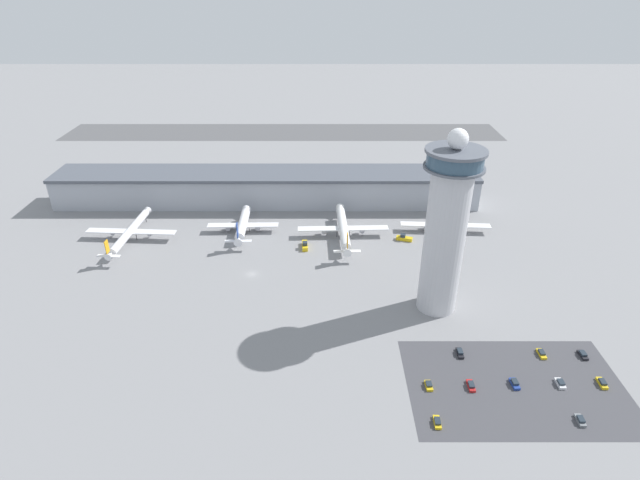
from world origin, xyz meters
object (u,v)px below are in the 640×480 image
object	(u,v)px
car_black_suv	(461,353)
car_green_van	(515,384)
service_truck_fuel	(455,236)
service_truck_baggage	(442,262)
car_maroon_suv	(584,355)
car_navy_sedan	(542,354)
airplane_gate_alpha	(131,231)
car_blue_compact	(561,384)
car_grey_coupe	(429,385)
car_white_wagon	(603,383)
car_silver_sedan	(581,421)
airplane_gate_delta	(447,225)
service_truck_catering	(405,238)
car_yellow_taxi	(438,422)
car_red_hatchback	(472,386)
airplane_gate_charlie	(344,228)
airplane_gate_bravo	(243,225)
service_truck_water	(306,245)
control_tower	(447,227)

from	to	relation	value
car_black_suv	car_green_van	bearing A→B (deg)	-46.14
service_truck_fuel	service_truck_baggage	bearing A→B (deg)	-115.56
car_maroon_suv	car_navy_sedan	size ratio (longest dim) A/B	0.95
airplane_gate_alpha	car_blue_compact	xyz separation A→B (m)	(156.45, -89.36, -3.74)
car_grey_coupe	car_navy_sedan	distance (m)	40.91
car_navy_sedan	car_white_wagon	bearing A→B (deg)	-44.89
car_green_van	service_truck_fuel	bearing A→B (deg)	87.71
car_maroon_suv	car_silver_sedan	world-z (taller)	car_silver_sedan
car_green_van	car_blue_compact	world-z (taller)	car_green_van
airplane_gate_delta	service_truck_catering	size ratio (longest dim) A/B	5.50
car_white_wagon	car_black_suv	bearing A→B (deg)	161.28
car_silver_sedan	car_yellow_taxi	distance (m)	38.98
car_red_hatchback	airplane_gate_charlie	bearing A→B (deg)	109.97
service_truck_catering	service_truck_fuel	world-z (taller)	service_truck_catering
service_truck_baggage	car_white_wagon	bearing A→B (deg)	-64.09
car_silver_sedan	car_white_wagon	bearing A→B (deg)	47.27
car_red_hatchback	car_yellow_taxi	bearing A→B (deg)	-133.44
car_blue_compact	car_grey_coupe	bearing A→B (deg)	-178.90
car_silver_sedan	car_navy_sedan	size ratio (longest dim) A/B	0.92
service_truck_catering	car_yellow_taxi	distance (m)	103.74
airplane_gate_bravo	service_truck_catering	distance (m)	74.32
car_blue_compact	airplane_gate_charlie	bearing A→B (deg)	123.26
car_green_van	car_yellow_taxi	world-z (taller)	car_green_van
car_white_wagon	car_navy_sedan	xyz separation A→B (m)	(-12.90, 12.85, -0.05)
service_truck_baggage	airplane_gate_alpha	bearing A→B (deg)	171.23
car_red_hatchback	car_blue_compact	world-z (taller)	car_blue_compact
service_truck_water	car_maroon_suv	world-z (taller)	service_truck_water
airplane_gate_charlie	car_yellow_taxi	distance (m)	108.62
service_truck_baggage	car_black_suv	xyz separation A→B (m)	(-5.63, -55.16, -0.40)
airplane_gate_charlie	service_truck_baggage	xyz separation A→B (m)	(39.69, -23.77, -3.55)
car_white_wagon	car_green_van	xyz separation A→B (m)	(-25.94, -0.23, 0.02)
service_truck_baggage	car_red_hatchback	bearing A→B (deg)	-94.84
airplane_gate_delta	car_silver_sedan	world-z (taller)	airplane_gate_delta
car_grey_coupe	car_black_suv	bearing A→B (deg)	47.99
car_maroon_suv	car_yellow_taxi	distance (m)	58.16
service_truck_fuel	car_green_van	world-z (taller)	service_truck_fuel
airplane_gate_alpha	car_green_van	size ratio (longest dim) A/B	10.15
airplane_gate_delta	car_black_suv	world-z (taller)	airplane_gate_delta
airplane_gate_bravo	car_yellow_taxi	size ratio (longest dim) A/B	7.61
service_truck_baggage	car_yellow_taxi	xyz separation A→B (m)	(-18.53, -82.69, -0.47)
service_truck_fuel	airplane_gate_delta	bearing A→B (deg)	115.95
airplane_gate_charlie	car_red_hatchback	world-z (taller)	airplane_gate_charlie
airplane_gate_bravo	car_silver_sedan	xyz separation A→B (m)	(106.52, -110.45, -3.38)
service_truck_baggage	service_truck_water	xyz separation A→B (m)	(-56.92, 14.05, 0.09)
airplane_gate_alpha	service_truck_fuel	size ratio (longest dim) A/B	5.85
car_silver_sedan	service_truck_fuel	bearing A→B (deg)	95.21
service_truck_baggage	car_maroon_suv	size ratio (longest dim) A/B	1.51
service_truck_baggage	car_green_van	bearing A→B (deg)	-83.97
airplane_gate_bravo	service_truck_catering	xyz separation A→B (m)	(73.88, -7.49, -2.92)
control_tower	service_truck_catering	bearing A→B (deg)	94.52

